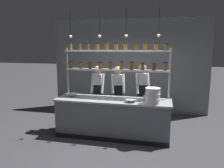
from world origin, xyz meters
name	(u,v)px	position (x,y,z in m)	size (l,w,h in m)	color
ground_plane	(113,136)	(0.00, 0.00, 0.00)	(40.00, 40.00, 0.00)	#3D3D42
back_wall	(128,66)	(0.00, 2.25, 1.52)	(5.15, 0.12, 3.04)	gray
prep_counter	(113,118)	(0.00, 0.00, 0.46)	(2.75, 0.76, 0.92)	slate
spice_shelf_unit	(116,62)	(0.01, 0.33, 1.79)	(2.63, 0.28, 2.26)	#ADAFB5
chef_left	(98,91)	(-0.56, 0.65, 0.95)	(0.36, 0.29, 1.65)	black
chef_center	(118,92)	(-0.04, 0.81, 0.94)	(0.41, 0.34, 1.64)	black
chef_right	(142,92)	(0.63, 0.72, 0.98)	(0.42, 0.35, 1.70)	black
container_stack	(153,96)	(0.95, -0.23, 1.10)	(0.33, 0.33, 0.36)	white
prep_bowl_near_left	(73,95)	(-1.04, 0.05, 0.96)	(0.28, 0.28, 0.08)	silver
prep_bowl_center_front	(131,101)	(0.46, -0.18, 0.95)	(0.24, 0.24, 0.07)	#B2B7BC
serving_cup_front	(145,97)	(0.75, 0.24, 0.96)	(0.08, 0.08, 0.09)	silver
pendant_light_row	(113,35)	(0.00, 0.00, 2.43)	(2.12, 0.07, 0.63)	black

